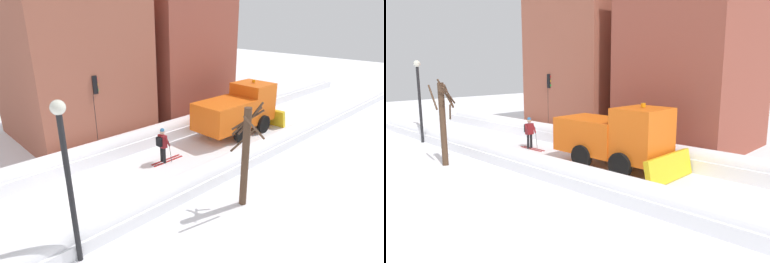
# 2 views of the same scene
# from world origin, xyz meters

# --- Properties ---
(ground_plane) EXTENTS (80.00, 80.00, 0.00)m
(ground_plane) POSITION_xyz_m (0.00, 10.00, 0.00)
(ground_plane) COLOR white
(snowbank_left) EXTENTS (1.10, 36.00, 1.05)m
(snowbank_left) POSITION_xyz_m (-2.65, 10.00, 0.46)
(snowbank_left) COLOR white
(snowbank_left) RESTS_ON ground
(snowbank_right) EXTENTS (1.10, 36.00, 0.92)m
(snowbank_right) POSITION_xyz_m (2.65, 10.00, 0.38)
(snowbank_right) COLOR white
(snowbank_right) RESTS_ON ground
(building_brick_mid) EXTENTS (7.31, 6.34, 9.50)m
(building_brick_mid) POSITION_xyz_m (-7.08, 11.48, 4.75)
(building_brick_mid) COLOR brown
(building_brick_mid) RESTS_ON ground
(plow_truck) EXTENTS (3.20, 5.98, 3.12)m
(plow_truck) POSITION_xyz_m (-0.44, 11.19, 1.48)
(plow_truck) COLOR orange
(plow_truck) RESTS_ON ground
(skier) EXTENTS (0.62, 1.80, 1.81)m
(skier) POSITION_xyz_m (-0.27, 5.09, 1.00)
(skier) COLOR black
(skier) RESTS_ON ground
(traffic_light_pole) EXTENTS (0.28, 0.42, 4.15)m
(traffic_light_pole) POSITION_xyz_m (-3.39, 3.36, 2.92)
(traffic_light_pole) COLOR black
(traffic_light_pole) RESTS_ON ground
(street_lamp) EXTENTS (0.40, 0.40, 4.99)m
(street_lamp) POSITION_xyz_m (3.26, -1.00, 3.18)
(street_lamp) COLOR black
(street_lamp) RESTS_ON ground
(bare_tree_near) EXTENTS (1.19, 1.37, 4.10)m
(bare_tree_near) POSITION_xyz_m (4.75, 5.03, 2.11)
(bare_tree_near) COLOR #4E3726
(bare_tree_near) RESTS_ON ground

